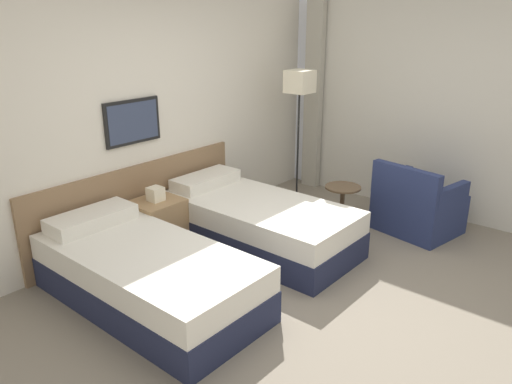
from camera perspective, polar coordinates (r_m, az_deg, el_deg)
name	(u,v)px	position (r m, az deg, el deg)	size (l,w,h in m)	color
ground_plane	(322,295)	(4.46, 7.51, -11.60)	(16.00, 16.00, 0.00)	slate
wall_headboard	(153,116)	(5.33, -11.67, 8.51)	(10.00, 0.10, 2.70)	beige
wall_window	(456,104)	(6.13, 21.84, 9.30)	(0.21, 4.60, 2.70)	white
bed_near_door	(147,275)	(4.30, -12.36, -9.22)	(0.98, 2.02, 0.62)	#1E233D
bed_near_window	(258,222)	(5.19, 0.18, -3.50)	(0.98, 2.02, 0.62)	#1E233D
nightstand	(158,224)	(5.21, -11.16, -3.60)	(0.48, 0.44, 0.67)	#9E7A51
floor_lamp	(300,89)	(6.13, 5.00, 11.62)	(0.29, 0.29, 1.67)	black
side_table	(342,201)	(5.56, 9.82, -0.98)	(0.39, 0.39, 0.53)	brown
armchair	(417,208)	(5.80, 17.93, -1.72)	(0.84, 0.91, 0.80)	navy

